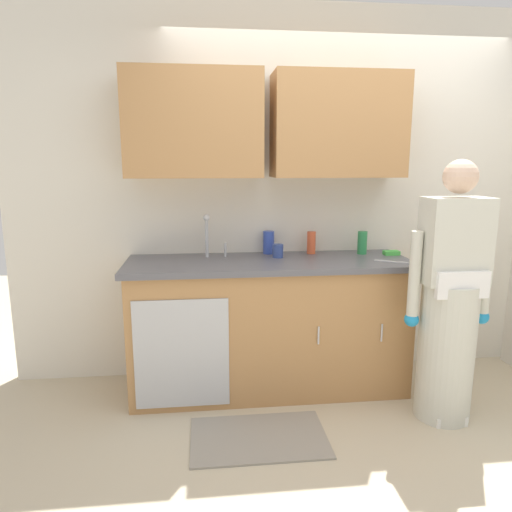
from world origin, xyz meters
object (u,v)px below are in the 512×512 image
at_px(person_at_sink, 449,313).
at_px(bottle_water_short, 311,243).
at_px(bottle_cleaner_spray, 362,243).
at_px(cup_by_sink, 278,251).
at_px(bottle_dish_liquid, 269,242).
at_px(sink, 213,263).
at_px(knife_on_counter, 393,262).
at_px(sponge, 391,253).

bearing_deg(person_at_sink, bottle_water_short, 134.30).
relative_size(bottle_cleaner_spray, cup_by_sink, 1.78).
xyz_separation_m(bottle_dish_liquid, cup_by_sink, (0.05, -0.15, -0.04)).
xyz_separation_m(person_at_sink, bottle_cleaner_spray, (-0.34, 0.67, 0.33)).
height_order(sink, bottle_water_short, sink).
distance_m(bottle_cleaner_spray, cup_by_sink, 0.64).
xyz_separation_m(person_at_sink, bottle_water_short, (-0.71, 0.72, 0.33)).
relative_size(knife_on_counter, sponge, 2.18).
height_order(bottle_cleaner_spray, cup_by_sink, bottle_cleaner_spray).
bearing_deg(person_at_sink, bottle_dish_liquid, 143.40).
bearing_deg(sink, knife_on_counter, -7.83).
bearing_deg(bottle_cleaner_spray, cup_by_sink, -174.30).
relative_size(person_at_sink, cup_by_sink, 17.25).
bearing_deg(bottle_dish_liquid, bottle_cleaner_spray, -7.30).
bearing_deg(bottle_dish_liquid, knife_on_counter, -26.27).
bearing_deg(sponge, bottle_dish_liquid, 170.42).
bearing_deg(bottle_water_short, sink, -165.20).
distance_m(sink, bottle_cleaner_spray, 1.11).
distance_m(person_at_sink, sponge, 0.68).
bearing_deg(sponge, knife_on_counter, -110.45).
distance_m(bottle_water_short, cup_by_sink, 0.29).
relative_size(person_at_sink, knife_on_counter, 6.75).
bearing_deg(sink, bottle_dish_liquid, 28.54).
relative_size(bottle_dish_liquid, sponge, 1.52).
xyz_separation_m(sink, bottle_water_short, (0.73, 0.19, 0.10)).
xyz_separation_m(cup_by_sink, sponge, (0.84, 0.00, -0.03)).
bearing_deg(knife_on_counter, person_at_sink, -27.27).
xyz_separation_m(bottle_water_short, bottle_dish_liquid, (-0.31, 0.03, 0.00)).
bearing_deg(knife_on_counter, bottle_cleaner_spray, 141.06).
relative_size(bottle_water_short, knife_on_counter, 0.68).
height_order(person_at_sink, bottle_cleaner_spray, person_at_sink).
xyz_separation_m(sink, sponge, (1.30, 0.08, 0.03)).
relative_size(sink, knife_on_counter, 2.08).
relative_size(person_at_sink, bottle_dish_liquid, 9.72).
height_order(bottle_water_short, bottle_dish_liquid, bottle_dish_liquid).
height_order(sink, knife_on_counter, sink).
relative_size(sink, bottle_dish_liquid, 3.00).
distance_m(person_at_sink, bottle_cleaner_spray, 0.82).
distance_m(person_at_sink, bottle_water_short, 1.06).
distance_m(bottle_water_short, bottle_dish_liquid, 0.32).
bearing_deg(sink, bottle_water_short, 14.80).
relative_size(bottle_cleaner_spray, bottle_dish_liquid, 1.00).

